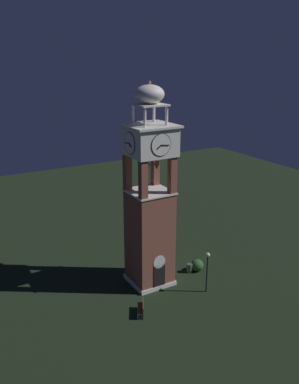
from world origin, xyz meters
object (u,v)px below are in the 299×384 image
Objects in this scene: lamp_post at (207,265)px; trash_bin at (190,268)px; park_bench at (141,308)px; clock_tower at (150,207)px.

trash_bin is (0.67, 3.30, -2.07)m from lamp_post.
lamp_post is 4.41× the size of trash_bin.
trash_bin is at bearing 26.17° from park_bench.
clock_tower is at bearing 52.65° from park_bench.
park_bench reaches higher than trash_bin.
lamp_post is at bearing 0.10° from park_bench.
clock_tower is 7.85m from park_bench.
park_bench is 6.38m from lamp_post.
clock_tower reaches higher than lamp_post.
park_bench is at bearing -179.90° from lamp_post.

